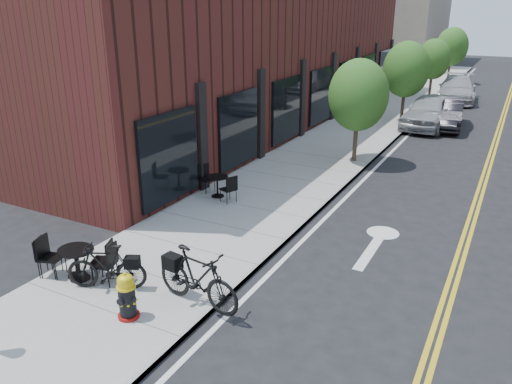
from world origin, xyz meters
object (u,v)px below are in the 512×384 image
Objects in this scene: fire_hydrant at (127,296)px; bistro_set_a at (78,260)px; bicycle_right at (197,278)px; bistro_set_b at (75,258)px; bicycle_left at (106,267)px; parked_car_b at (445,112)px; parked_car_c at (457,89)px; bistro_set_c at (217,183)px; parked_car_a at (429,111)px.

fire_hydrant is 1.99m from bistro_set_a.
bistro_set_b is (-2.97, -0.30, -0.17)m from bicycle_right.
bicycle_right is at bearing 43.60° from fire_hydrant.
bicycle_left is 0.96× the size of bistro_set_a.
fire_hydrant is 2.14m from bistro_set_b.
bicycle_left is 1.02× the size of bistro_set_b.
bicycle_right is 2.99m from bistro_set_b.
parked_car_b is 7.99m from parked_car_c.
bicycle_right reaches higher than bistro_set_c.
parked_car_b is at bearing -92.22° from parked_car_c.
fire_hydrant is at bearing 35.78° from bicycle_left.
parked_car_c is (-0.47, 7.97, 0.03)m from parked_car_b.
bistro_set_b is 5.58m from bistro_set_c.
parked_car_b is (1.80, 19.03, 0.03)m from bicycle_right.
fire_hydrant is 1.24m from bicycle_left.
parked_car_a reaches higher than bistro_set_a.
parked_car_a reaches higher than parked_car_c.
bistro_set_c is (0.12, 5.58, -0.01)m from bistro_set_b.
parked_car_c is at bearing 58.85° from bistro_set_b.
bicycle_left is at bearing 107.74° from bicycle_right.
bicycle_right is at bearing -37.45° from bistro_set_c.
parked_car_a is at bearing -97.18° from parked_car_c.
bistro_set_b is at bearing -98.02° from parked_car_a.
bicycle_right is 27.04m from parked_car_c.
bicycle_right is 19.12m from parked_car_b.
fire_hydrant is at bearing 143.36° from bicycle_right.
bistro_set_c is (-1.92, 6.24, -0.02)m from fire_hydrant.
bicycle_left is at bearing 148.79° from fire_hydrant.
bicycle_left is 0.96m from bistro_set_b.
parked_car_a is 0.89× the size of parked_car_c.
bistro_set_b is 1.03× the size of bistro_set_c.
fire_hydrant reaches higher than bistro_set_a.
bistro_set_b is at bearing -67.07° from bistro_set_c.
bistro_set_c is at bearing 76.21° from bistro_set_a.
fire_hydrant reaches higher than bistro_set_b.
bicycle_right is 1.16× the size of bistro_set_a.
bistro_set_a is 0.38× the size of parked_car_b.
bistro_set_a is 19.32m from parked_car_a.
fire_hydrant is 6.53m from bistro_set_c.
parked_car_a is at bearing 4.46° from bicycle_right.
fire_hydrant is 28.05m from parked_car_c.
bistro_set_c is 0.33× the size of parked_car_a.
bistro_set_a is 19.94m from parked_car_b.
parked_car_c is (0.23, 8.45, -0.04)m from parked_car_a.
bistro_set_b is at bearing 160.14° from fire_hydrant.
fire_hydrant is at bearing -103.36° from parked_car_b.
parked_car_c reaches higher than bicycle_right.
bistro_set_a is 5.64m from bistro_set_c.
parked_car_b reaches higher than bistro_set_a.
bistro_set_b is at bearing -118.11° from bicycle_left.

